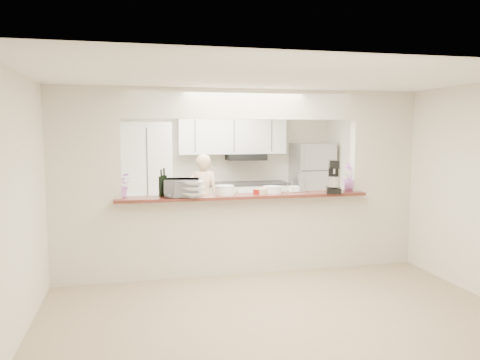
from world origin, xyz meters
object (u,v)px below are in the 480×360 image
object	(u,v)px
stand_mixer	(334,178)
refrigerator	(312,186)
person	(203,197)
toaster_oven	(182,188)

from	to	relation	value
stand_mixer	refrigerator	bearing A→B (deg)	74.08
stand_mixer	person	distance (m)	2.71
person	toaster_oven	bearing A→B (deg)	80.82
toaster_oven	stand_mixer	size ratio (longest dim) A/B	0.96
refrigerator	person	distance (m)	2.38
refrigerator	toaster_oven	world-z (taller)	refrigerator
toaster_oven	refrigerator	bearing A→B (deg)	56.44
person	stand_mixer	bearing A→B (deg)	130.57
refrigerator	stand_mixer	world-z (taller)	refrigerator
toaster_oven	stand_mixer	distance (m)	2.09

